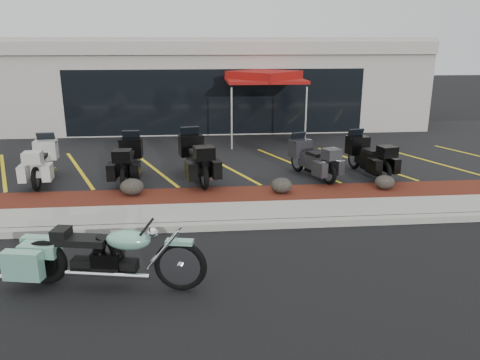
{
  "coord_description": "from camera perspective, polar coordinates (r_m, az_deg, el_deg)",
  "views": [
    {
      "loc": [
        -0.81,
        -8.41,
        3.88
      ],
      "look_at": [
        0.08,
        1.2,
        1.0
      ],
      "focal_mm": 35.0,
      "sensor_mm": 36.0,
      "label": 1
    }
  ],
  "objects": [
    {
      "name": "boulder_right",
      "position": [
        12.74,
        17.22,
        -0.24
      ],
      "size": [
        0.52,
        0.43,
        0.37
      ],
      "primitive_type": "ellipsoid",
      "color": "black",
      "rests_on": "mulch_bed"
    },
    {
      "name": "ground",
      "position": [
        9.3,
        0.17,
        -8.04
      ],
      "size": [
        90.0,
        90.0,
        0.0
      ],
      "primitive_type": "plane",
      "color": "black",
      "rests_on": "ground"
    },
    {
      "name": "sidewalk",
      "position": [
        10.74,
        -0.65,
        -4.12
      ],
      "size": [
        24.0,
        1.2,
        0.15
      ],
      "primitive_type": "cube",
      "color": "gray",
      "rests_on": "ground"
    },
    {
      "name": "touring_black_mid",
      "position": [
        13.68,
        -6.07,
        3.69
      ],
      "size": [
        1.37,
        2.5,
        1.38
      ],
      "primitive_type": null,
      "rotation": [
        0.0,
        0.0,
        1.78
      ],
      "color": "black",
      "rests_on": "upper_lot"
    },
    {
      "name": "touring_black_front",
      "position": [
        13.91,
        -13.03,
        3.36
      ],
      "size": [
        0.86,
        2.2,
        1.28
      ],
      "primitive_type": null,
      "rotation": [
        0.0,
        0.0,
        1.56
      ],
      "color": "black",
      "rests_on": "upper_lot"
    },
    {
      "name": "popup_canopy",
      "position": [
        17.87,
        2.97,
        12.35
      ],
      "size": [
        2.95,
        2.95,
        2.65
      ],
      "rotation": [
        0.0,
        0.0,
        -0.01
      ],
      "color": "silver",
      "rests_on": "upper_lot"
    },
    {
      "name": "mulch_bed",
      "position": [
        11.86,
        -1.12,
        -2.05
      ],
      "size": [
        24.0,
        1.2,
        0.16
      ],
      "primitive_type": "cube",
      "color": "#3D1D0E",
      "rests_on": "ground"
    },
    {
      "name": "hero_cruiser",
      "position": [
        7.57,
        -7.31,
        -9.47
      ],
      "size": [
        3.32,
        1.43,
        1.14
      ],
      "primitive_type": null,
      "rotation": [
        0.0,
        0.0,
        -0.19
      ],
      "color": "#6EAC94",
      "rests_on": "ground"
    },
    {
      "name": "dealership_building",
      "position": [
        22.97,
        -3.34,
        11.93
      ],
      "size": [
        18.0,
        8.16,
        4.0
      ],
      "color": "#A6A096",
      "rests_on": "ground"
    },
    {
      "name": "traffic_cone",
      "position": [
        17.23,
        -6.54,
        4.86
      ],
      "size": [
        0.41,
        0.41,
        0.49
      ],
      "primitive_type": "cone",
      "rotation": [
        0.0,
        0.0,
        0.35
      ],
      "color": "#F15808",
      "rests_on": "upper_lot"
    },
    {
      "name": "touring_grey",
      "position": [
        13.85,
        7.07,
        3.41
      ],
      "size": [
        1.49,
        2.18,
        1.18
      ],
      "primitive_type": null,
      "rotation": [
        0.0,
        0.0,
        1.96
      ],
      "color": "#29292D",
      "rests_on": "upper_lot"
    },
    {
      "name": "touring_white",
      "position": [
        14.48,
        -22.41,
        2.97
      ],
      "size": [
        0.99,
        2.19,
        1.24
      ],
      "primitive_type": null,
      "rotation": [
        0.0,
        0.0,
        1.65
      ],
      "color": "silver",
      "rests_on": "upper_lot"
    },
    {
      "name": "curb",
      "position": [
        10.09,
        -0.32,
        -5.52
      ],
      "size": [
        24.0,
        0.25,
        0.15
      ],
      "primitive_type": "cube",
      "color": "gray",
      "rests_on": "ground"
    },
    {
      "name": "boulder_left",
      "position": [
        12.0,
        -13.04,
        -0.81
      ],
      "size": [
        0.59,
        0.49,
        0.42
      ],
      "primitive_type": "ellipsoid",
      "color": "black",
      "rests_on": "mulch_bed"
    },
    {
      "name": "touring_black_rear",
      "position": [
        14.45,
        13.84,
        3.7
      ],
      "size": [
        1.23,
        2.23,
        1.23
      ],
      "primitive_type": null,
      "rotation": [
        0.0,
        0.0,
        1.78
      ],
      "color": "black",
      "rests_on": "upper_lot"
    },
    {
      "name": "upper_lot",
      "position": [
        17.06,
        -2.46,
        3.73
      ],
      "size": [
        26.0,
        9.6,
        0.15
      ],
      "primitive_type": "cube",
      "color": "black",
      "rests_on": "ground"
    },
    {
      "name": "boulder_mid",
      "position": [
        11.91,
        5.07,
        -0.65
      ],
      "size": [
        0.55,
        0.46,
        0.39
      ],
      "primitive_type": "ellipsoid",
      "color": "black",
      "rests_on": "mulch_bed"
    }
  ]
}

